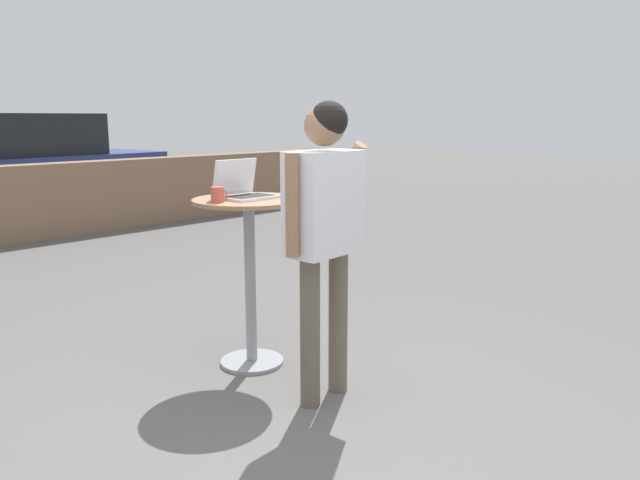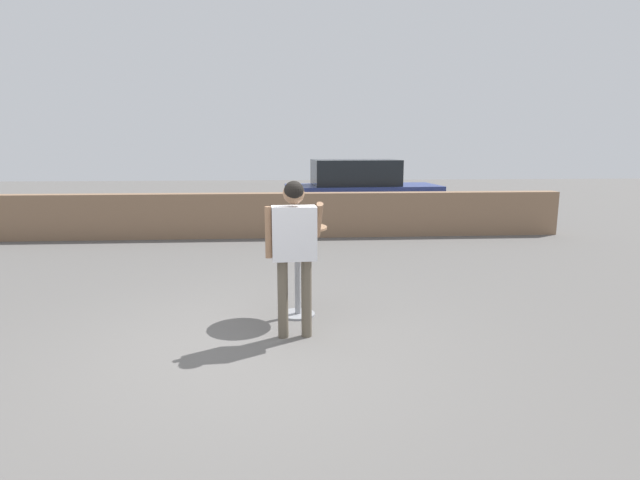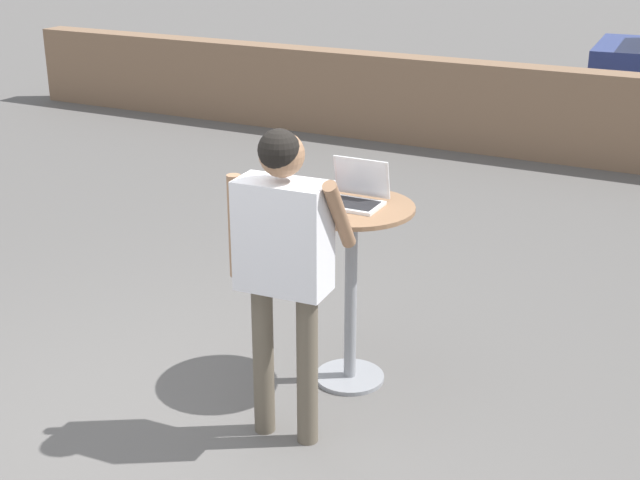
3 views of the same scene
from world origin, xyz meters
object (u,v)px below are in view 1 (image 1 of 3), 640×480
Objects in this scene: standing_person at (325,214)px; coffee_mug at (218,195)px; parked_car_near_street at (34,163)px; laptop at (244,190)px; cafe_table at (250,253)px.

coffee_mug is at bearing 104.79° from standing_person.
laptop is at bearing -103.83° from parked_car_near_street.
laptop reaches higher than coffee_mug.
laptop reaches higher than cafe_table.
standing_person is (-0.05, -0.73, -0.07)m from laptop.
parked_car_near_street is at bearing 74.61° from coffee_mug.
standing_person is at bearing -93.81° from laptop.
coffee_mug is 0.07× the size of standing_person.
laptop is 2.92× the size of coffee_mug.
laptop is 7.88m from parked_car_near_street.
parked_car_near_street is (1.88, 7.64, -0.31)m from laptop.
cafe_table is 0.76m from standing_person.
standing_person is (0.18, -0.69, -0.06)m from coffee_mug.
standing_person is 0.40× the size of parked_car_near_street.
laptop is 0.20× the size of standing_person.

